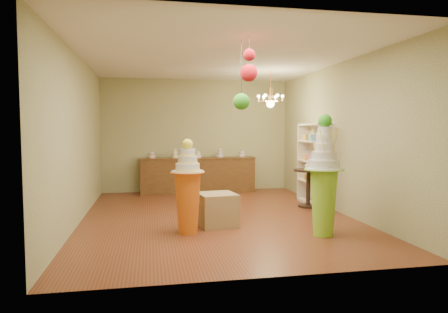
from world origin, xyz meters
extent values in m
plane|color=#612D1A|center=(0.00, 0.00, 0.00)|extent=(6.50, 6.50, 0.00)
plane|color=silver|center=(0.00, 0.00, 3.00)|extent=(6.50, 6.50, 0.00)
cube|color=#99986B|center=(0.00, 3.25, 1.50)|extent=(5.00, 0.04, 3.00)
cube|color=#99986B|center=(0.00, -3.25, 1.50)|extent=(5.00, 0.04, 3.00)
cube|color=#99986B|center=(-2.50, 0.00, 1.50)|extent=(0.04, 6.50, 3.00)
cube|color=#99986B|center=(2.50, 0.00, 1.50)|extent=(0.04, 6.50, 3.00)
cone|color=#82CA2C|center=(1.43, -1.69, 0.52)|extent=(0.55, 0.55, 1.04)
cylinder|color=silver|center=(1.43, -1.69, 1.06)|extent=(0.74, 0.74, 0.03)
cylinder|color=silver|center=(1.43, -1.69, 1.14)|extent=(0.60, 0.60, 0.13)
cylinder|color=silver|center=(1.43, -1.69, 1.27)|extent=(0.49, 0.49, 0.13)
cylinder|color=silver|center=(1.43, -1.69, 1.39)|extent=(0.40, 0.40, 0.13)
cylinder|color=silver|center=(1.43, -1.69, 1.52)|extent=(0.33, 0.33, 0.13)
cylinder|color=silver|center=(1.43, -1.69, 1.65)|extent=(0.27, 0.27, 0.13)
sphere|color=green|center=(1.43, -1.69, 1.81)|extent=(0.21, 0.21, 0.21)
cone|color=orange|center=(-0.66, -1.17, 0.49)|extent=(0.52, 0.52, 0.99)
cylinder|color=silver|center=(-0.66, -1.17, 1.00)|extent=(0.63, 0.63, 0.03)
cylinder|color=silver|center=(-0.66, -1.17, 1.08)|extent=(0.47, 0.47, 0.12)
cylinder|color=silver|center=(-0.66, -1.17, 1.19)|extent=(0.38, 0.38, 0.12)
cylinder|color=silver|center=(-0.66, -1.17, 1.31)|extent=(0.30, 0.30, 0.12)
sphere|color=gold|center=(-0.66, -1.17, 1.44)|extent=(0.17, 0.17, 0.17)
cube|color=#8E754D|center=(-0.11, -0.74, 0.28)|extent=(0.70, 0.70, 0.57)
cube|color=#54351A|center=(0.00, 2.97, 0.45)|extent=(3.00, 0.50, 0.90)
cube|color=#54351A|center=(0.00, 2.97, 0.91)|extent=(3.04, 0.54, 0.03)
cylinder|color=silver|center=(-1.20, 2.97, 1.00)|extent=(0.18, 0.18, 0.16)
cylinder|color=silver|center=(-0.60, 2.97, 1.04)|extent=(0.18, 0.18, 0.24)
cylinder|color=silver|center=(0.00, 2.97, 1.00)|extent=(0.18, 0.18, 0.16)
cylinder|color=silver|center=(0.60, 2.97, 1.04)|extent=(0.18, 0.18, 0.24)
cylinder|color=silver|center=(1.20, 2.97, 1.00)|extent=(0.18, 0.18, 0.16)
cube|color=beige|center=(2.48, 0.80, 0.90)|extent=(0.04, 1.20, 1.80)
cube|color=beige|center=(2.32, 0.80, 0.50)|extent=(0.30, 1.14, 0.03)
cube|color=beige|center=(2.32, 0.80, 0.95)|extent=(0.30, 1.14, 0.03)
cube|color=beige|center=(2.32, 0.80, 1.40)|extent=(0.30, 1.14, 0.03)
cylinder|color=black|center=(2.10, 0.54, 0.02)|extent=(0.55, 0.55, 0.04)
cylinder|color=black|center=(2.10, 0.54, 0.40)|extent=(0.11, 0.11, 0.79)
cylinder|color=black|center=(2.10, 0.54, 0.79)|extent=(0.83, 0.83, 0.04)
imported|color=beige|center=(2.10, 0.54, 0.90)|extent=(0.18, 0.18, 0.17)
cylinder|color=#40362E|center=(0.26, -1.49, 2.77)|extent=(0.01, 0.01, 0.46)
sphere|color=#B1121B|center=(0.26, -1.49, 2.54)|extent=(0.27, 0.27, 0.27)
cylinder|color=#40362E|center=(0.11, -1.63, 2.55)|extent=(0.01, 0.01, 0.91)
sphere|color=green|center=(0.11, -1.63, 2.09)|extent=(0.25, 0.25, 0.25)
cylinder|color=#40362E|center=(0.15, -1.96, 2.86)|extent=(0.01, 0.01, 0.28)
sphere|color=#B1121B|center=(0.15, -1.96, 2.72)|extent=(0.17, 0.17, 0.17)
cylinder|color=#F0AC54|center=(1.45, 1.24, 2.75)|extent=(0.02, 0.02, 0.50)
cylinder|color=#F0AC54|center=(1.45, 1.24, 2.45)|extent=(0.10, 0.10, 0.30)
sphere|color=#FFD08C|center=(1.45, 1.24, 2.25)|extent=(0.18, 0.18, 0.18)
camera|label=1|loc=(-1.25, -7.50, 1.69)|focal=32.00mm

